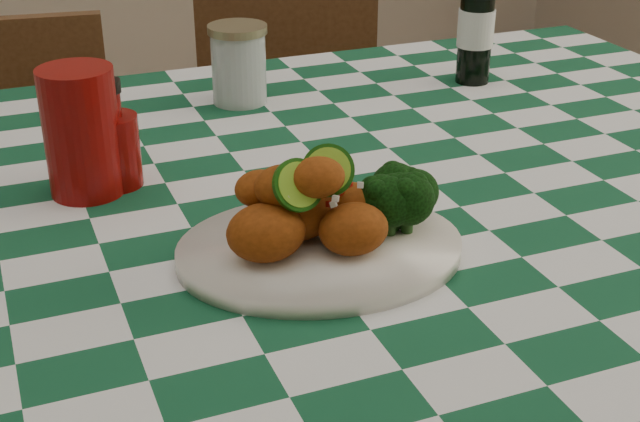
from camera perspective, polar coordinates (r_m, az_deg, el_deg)
name	(u,v)px	position (r m, az deg, el deg)	size (l,w,h in m)	color
plate	(320,250)	(0.93, 0.00, -2.53)	(0.30, 0.24, 0.02)	white
fried_chicken_pile	(314,202)	(0.91, -0.36, 0.60)	(0.15, 0.11, 0.10)	#8E3B0D
broccoli_side	(395,197)	(0.96, 4.85, 0.90)	(0.08, 0.08, 0.06)	black
red_tumbler	(82,132)	(1.09, -15.02, 4.91)	(0.09, 0.09, 0.16)	#770806
ketchup_bottle	(112,134)	(1.11, -13.15, 4.84)	(0.06, 0.06, 0.13)	#6F0705
mason_jar	(239,64)	(1.37, -5.22, 9.34)	(0.09, 0.09, 0.12)	#B2BCBA
beer_bottle	(477,18)	(1.48, 9.99, 12.05)	(0.06, 0.06, 0.21)	black
wooden_chair_left	(30,239)	(1.87, -18.07, -1.75)	(0.37, 0.39, 0.81)	#472814
wooden_chair_right	(292,191)	(1.92, -1.81, 1.31)	(0.40, 0.41, 0.87)	#472814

